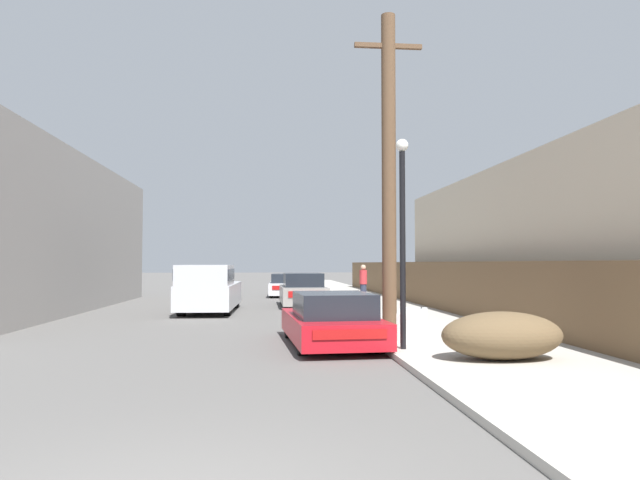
{
  "coord_description": "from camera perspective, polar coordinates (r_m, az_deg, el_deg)",
  "views": [
    {
      "loc": [
        0.74,
        -4.14,
        1.87
      ],
      "look_at": [
        2.2,
        11.32,
        2.5
      ],
      "focal_mm": 32.0,
      "sensor_mm": 36.0,
      "label": 1
    }
  ],
  "objects": [
    {
      "name": "utility_pole",
      "position": [
        15.1,
        6.9,
        7.12
      ],
      "size": [
        1.8,
        0.37,
        8.3
      ],
      "color": "brown",
      "rests_on": "sidewalk_curb"
    },
    {
      "name": "parked_sports_car_red",
      "position": [
        13.08,
        1.13,
        -8.09
      ],
      "size": [
        2.12,
        4.49,
        1.21
      ],
      "rotation": [
        0.0,
        0.0,
        0.06
      ],
      "color": "red",
      "rests_on": "ground"
    },
    {
      "name": "car_parked_mid",
      "position": [
        24.81,
        -1.75,
        -5.1
      ],
      "size": [
        1.9,
        4.5,
        1.44
      ],
      "rotation": [
        0.0,
        0.0,
        0.01
      ],
      "color": "gray",
      "rests_on": "ground"
    },
    {
      "name": "building_left_block",
      "position": [
        25.54,
        -29.29,
        0.47
      ],
      "size": [
        7.0,
        18.07,
        5.97
      ],
      "primitive_type": "cube",
      "color": "gray",
      "rests_on": "ground"
    },
    {
      "name": "brush_pile",
      "position": [
        11.01,
        17.74,
        -9.08
      ],
      "size": [
        2.24,
        1.3,
        0.87
      ],
      "color": "brown",
      "rests_on": "sidewalk_curb"
    },
    {
      "name": "sidewalk_curb",
      "position": [
        28.07,
        3.99,
        -6.02
      ],
      "size": [
        4.2,
        63.0,
        0.12
      ],
      "primitive_type": "cube",
      "color": "#ADA89E",
      "rests_on": "ground"
    },
    {
      "name": "wooden_fence",
      "position": [
        24.41,
        10.11,
        -4.29
      ],
      "size": [
        0.08,
        38.13,
        1.8
      ],
      "primitive_type": "cube",
      "color": "brown",
      "rests_on": "sidewalk_curb"
    },
    {
      "name": "building_right_house",
      "position": [
        18.23,
        28.62,
        -0.13
      ],
      "size": [
        6.0,
        23.97,
        4.96
      ],
      "primitive_type": "cube",
      "color": "beige",
      "rests_on": "ground"
    },
    {
      "name": "street_lamp",
      "position": [
        11.86,
        8.25,
        1.46
      ],
      "size": [
        0.26,
        0.26,
        4.32
      ],
      "color": "black",
      "rests_on": "sidewalk_curb"
    },
    {
      "name": "pickup_truck",
      "position": [
        21.95,
        -11.04,
        -4.81
      ],
      "size": [
        2.1,
        5.75,
        1.81
      ],
      "rotation": [
        0.0,
        0.0,
        3.11
      ],
      "color": "silver",
      "rests_on": "ground"
    },
    {
      "name": "car_parked_far",
      "position": [
        32.48,
        -3.46,
        -4.57
      ],
      "size": [
        1.97,
        4.57,
        1.27
      ],
      "rotation": [
        0.0,
        0.0,
        -0.03
      ],
      "color": "silver",
      "rests_on": "ground"
    },
    {
      "name": "discarded_fridge",
      "position": [
        13.35,
        9.29,
        -8.36
      ],
      "size": [
        1.08,
        1.7,
        0.71
      ],
      "rotation": [
        0.0,
        0.0,
        -0.28
      ],
      "color": "silver",
      "rests_on": "sidewalk_curb"
    },
    {
      "name": "pedestrian",
      "position": [
        25.87,
        4.35,
        -4.29
      ],
      "size": [
        0.34,
        0.34,
        1.68
      ],
      "color": "#282D42",
      "rests_on": "sidewalk_curb"
    }
  ]
}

